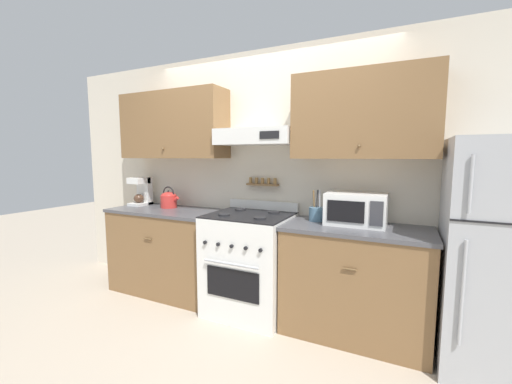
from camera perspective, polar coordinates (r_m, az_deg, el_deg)
The scene contains 10 objects.
ground_plane at distance 3.05m, azimuth -3.69°, elevation -22.88°, with size 16.00×16.00×0.00m, color #B2A38E.
wall_back at distance 3.18m, azimuth 0.83°, elevation 6.09°, with size 5.20×0.46×2.55m.
counter_left at distance 3.67m, azimuth -15.52°, elevation -10.15°, with size 1.28×0.62×0.92m.
counter_right at distance 2.85m, azimuth 17.51°, elevation -15.13°, with size 1.17×0.62×0.92m.
stove_range at distance 3.08m, azimuth -1.18°, elevation -12.79°, with size 0.75×0.69×1.04m.
refrigerator at distance 2.75m, azimuth 38.89°, elevation -9.37°, with size 0.78×0.69×1.63m.
tea_kettle at distance 3.66m, azimuth -15.57°, elevation -1.28°, with size 0.23×0.18×0.24m.
coffee_maker at distance 3.97m, azimuth -20.04°, elevation 0.19°, with size 0.18×0.24×0.33m.
microwave at distance 2.80m, azimuth 17.80°, elevation -2.87°, with size 0.49×0.39×0.27m.
utensil_crock at distance 2.86m, azimuth 10.89°, elevation -3.84°, with size 0.13×0.13×0.28m.
Camera 1 is at (1.31, -2.31, 1.50)m, focal length 22.00 mm.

